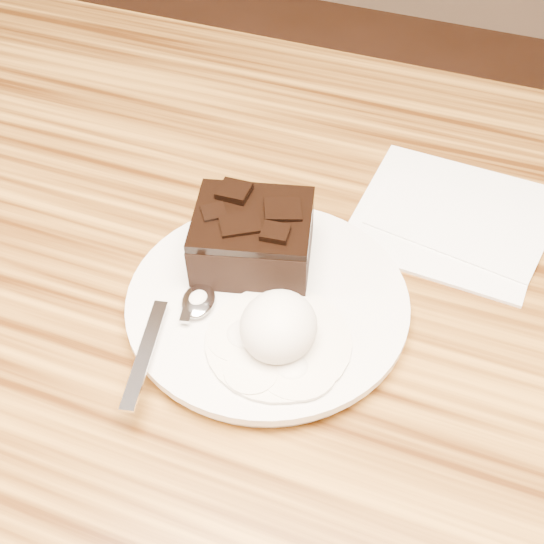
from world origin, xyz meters
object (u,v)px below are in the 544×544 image
(dining_table, at_px, (226,473))
(spoon, at_px, (198,302))
(ice_cream_scoop, at_px, (279,326))
(napkin, at_px, (449,216))
(brownie, at_px, (253,240))
(plate, at_px, (268,306))

(dining_table, distance_m, spoon, 0.40)
(ice_cream_scoop, bearing_deg, napkin, 65.73)
(brownie, relative_size, spoon, 0.62)
(plate, distance_m, napkin, 0.21)
(plate, height_order, brownie, brownie)
(dining_table, distance_m, plate, 0.39)
(dining_table, distance_m, ice_cream_scoop, 0.43)
(ice_cream_scoop, relative_size, spoon, 0.40)
(napkin, bearing_deg, brownie, -137.91)
(ice_cream_scoop, distance_m, spoon, 0.08)
(dining_table, bearing_deg, ice_cream_scoop, -36.26)
(napkin, bearing_deg, ice_cream_scoop, -114.27)
(napkin, bearing_deg, spoon, -130.57)
(brownie, bearing_deg, napkin, 42.09)
(plate, bearing_deg, napkin, 54.90)
(dining_table, xyz_separation_m, napkin, (0.19, 0.14, 0.38))
(dining_table, xyz_separation_m, spoon, (0.02, -0.06, 0.40))
(brownie, relative_size, ice_cream_scoop, 1.54)
(brownie, bearing_deg, spoon, -108.74)
(spoon, bearing_deg, dining_table, 96.75)
(plate, relative_size, spoon, 1.50)
(plate, height_order, napkin, plate)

